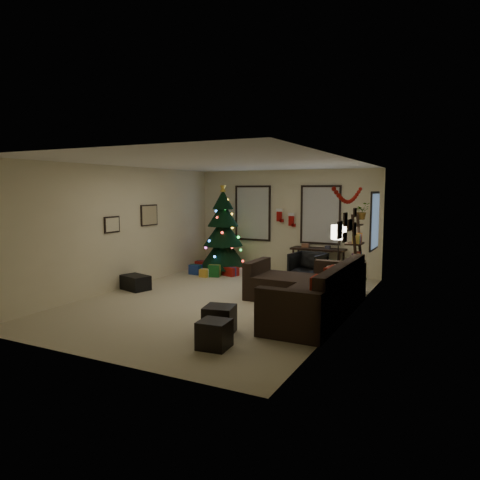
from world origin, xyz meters
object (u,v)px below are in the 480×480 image
desk (318,251)px  desk_chair (308,267)px  christmas_tree (223,235)px  bookshelf (357,256)px  sofa (309,294)px

desk → desk_chair: size_ratio=1.92×
christmas_tree → bookshelf: 3.97m
christmas_tree → desk: size_ratio=1.77×
sofa → bookshelf: bearing=72.2°
christmas_tree → sofa: 4.33m
christmas_tree → desk_chair: bearing=-4.2°
desk_chair → christmas_tree: bearing=-175.8°
desk_chair → bookshelf: 1.76m
sofa → desk: 3.33m
sofa → desk_chair: bearing=108.7°
christmas_tree → sofa: bearing=-39.8°
bookshelf → desk_chair: bearing=144.0°
christmas_tree → sofa: (3.28, -2.74, -0.68)m
desk → bookshelf: bearing=-51.4°
sofa → bookshelf: bookshelf is taller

